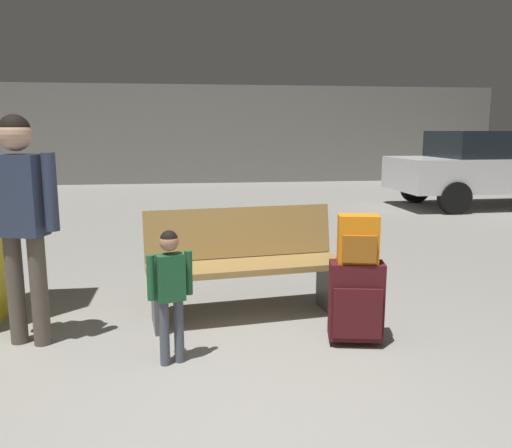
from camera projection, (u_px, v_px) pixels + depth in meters
name	position (u px, v px, depth m)	size (l,w,h in m)	color
ground_plane	(217.00, 257.00, 6.56)	(18.00, 18.00, 0.10)	gray
garage_back_wall	(197.00, 135.00, 14.93)	(18.00, 0.12, 2.80)	slate
bench	(245.00, 264.00, 4.26)	(1.65, 0.72, 0.89)	#9E7A42
suitcase	(356.00, 301.00, 3.71)	(0.41, 0.29, 0.60)	#471419
backpack_bright	(358.00, 240.00, 3.63)	(0.31, 0.24, 0.34)	orange
child	(170.00, 283.00, 3.35)	(0.29, 0.18, 0.90)	#4C5160
adult	(20.00, 206.00, 3.59)	(0.54, 0.28, 1.63)	brown
parked_car_side	(494.00, 167.00, 10.39)	(4.13, 1.85, 1.51)	silver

